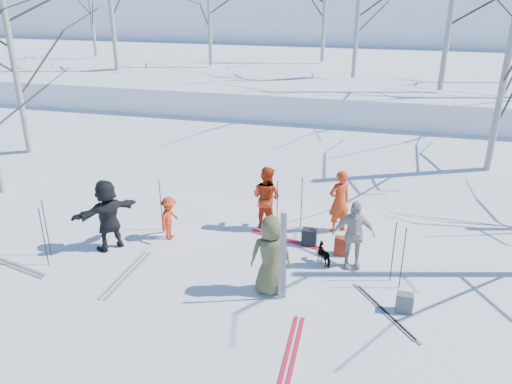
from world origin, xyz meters
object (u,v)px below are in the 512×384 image
(skier_red_seated, at_px, (169,218))
(backpack_grey, at_px, (404,303))
(skier_cream_east, at_px, (353,234))
(skier_redor_behind, at_px, (266,198))
(skier_grey_west, at_px, (108,215))
(skier_olive_center, at_px, (271,255))
(dog, at_px, (325,254))
(skier_red_north, at_px, (339,202))
(backpack_dark, at_px, (309,237))
(backpack_red, at_px, (342,246))

(skier_red_seated, bearing_deg, backpack_grey, -103.38)
(skier_cream_east, height_order, backpack_grey, skier_cream_east)
(skier_redor_behind, bearing_deg, skier_grey_west, 51.98)
(skier_olive_center, relative_size, skier_redor_behind, 1.02)
(skier_grey_west, distance_m, dog, 4.92)
(backpack_grey, bearing_deg, skier_olive_center, 179.36)
(skier_olive_center, xyz_separation_m, skier_red_north, (1.01, 2.96, -0.02))
(skier_red_north, xyz_separation_m, skier_redor_behind, (-1.75, -0.23, 0.01))
(dog, bearing_deg, backpack_dark, -99.94)
(skier_redor_behind, relative_size, skier_red_seated, 1.50)
(skier_olive_center, height_order, backpack_red, skier_olive_center)
(backpack_red, bearing_deg, skier_red_north, 100.18)
(skier_red_north, xyz_separation_m, dog, (-0.11, -1.62, -0.57))
(skier_redor_behind, xyz_separation_m, backpack_dark, (1.18, -0.65, -0.60))
(skier_cream_east, distance_m, dog, 0.78)
(skier_redor_behind, xyz_separation_m, skier_red_seated, (-2.08, -1.15, -0.27))
(skier_cream_east, xyz_separation_m, backpack_dark, (-1.02, 0.72, -0.56))
(backpack_red, bearing_deg, backpack_dark, 160.98)
(backpack_dark, bearing_deg, backpack_grey, -45.25)
(skier_redor_behind, relative_size, backpack_dark, 3.99)
(skier_red_seated, relative_size, backpack_red, 2.53)
(skier_olive_center, height_order, skier_redor_behind, skier_olive_center)
(skier_red_seated, xyz_separation_m, skier_grey_west, (-1.14, -0.77, 0.30))
(skier_redor_behind, bearing_deg, dog, 160.78)
(skier_olive_center, bearing_deg, backpack_dark, -115.22)
(dog, height_order, backpack_red, dog)
(backpack_grey, xyz_separation_m, backpack_dark, (-2.10, 2.11, 0.01))
(skier_olive_center, xyz_separation_m, backpack_dark, (0.45, 2.09, -0.61))
(skier_grey_west, relative_size, backpack_dark, 4.17)
(skier_red_seated, distance_m, dog, 3.74)
(skier_red_north, xyz_separation_m, skier_grey_west, (-4.96, -2.15, 0.05))
(skier_cream_east, distance_m, backpack_dark, 1.37)
(dog, bearing_deg, skier_olive_center, 14.24)
(skier_red_seated, xyz_separation_m, backpack_red, (4.03, 0.23, -0.32))
(skier_red_north, relative_size, dog, 3.01)
(skier_olive_center, bearing_deg, dog, -137.19)
(skier_red_seated, relative_size, dog, 2.03)
(skier_red_north, distance_m, skier_redor_behind, 1.76)
(skier_cream_east, height_order, backpack_red, skier_cream_east)
(skier_olive_center, bearing_deg, skier_red_north, -121.98)
(skier_redor_behind, bearing_deg, backpack_grey, 160.99)
(skier_red_north, height_order, backpack_red, skier_red_north)
(skier_grey_west, height_order, backpack_dark, skier_grey_west)
(skier_redor_behind, xyz_separation_m, dog, (1.64, -1.39, -0.58))
(skier_redor_behind, bearing_deg, skier_red_north, -151.39)
(skier_olive_center, distance_m, skier_red_seated, 3.24)
(skier_redor_behind, bearing_deg, skier_cream_east, 169.21)
(skier_olive_center, height_order, skier_cream_east, skier_olive_center)
(skier_red_north, height_order, skier_grey_west, skier_grey_west)
(skier_red_north, relative_size, backpack_red, 3.75)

